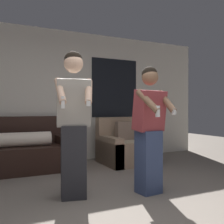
{
  "coord_description": "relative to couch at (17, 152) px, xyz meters",
  "views": [
    {
      "loc": [
        -1.23,
        -2.21,
        1.06
      ],
      "look_at": [
        0.15,
        0.72,
        1.03
      ],
      "focal_mm": 42.0,
      "sensor_mm": 36.0,
      "label": 1
    }
  ],
  "objects": [
    {
      "name": "ground_plane",
      "position": [
        0.79,
        -2.62,
        -0.32
      ],
      "size": [
        14.0,
        14.0,
        0.0
      ],
      "primitive_type": "plane",
      "color": "slate"
    },
    {
      "name": "wall_back",
      "position": [
        0.81,
        0.51,
        1.03
      ],
      "size": [
        6.92,
        0.07,
        2.7
      ],
      "color": "beige",
      "rests_on": "ground_plane"
    },
    {
      "name": "couch",
      "position": [
        0.0,
        0.0,
        0.0
      ],
      "size": [
        1.97,
        0.96,
        0.94
      ],
      "color": "black",
      "rests_on": "ground_plane"
    },
    {
      "name": "armchair",
      "position": [
        2.01,
        -0.24,
        -0.01
      ],
      "size": [
        0.95,
        0.94,
        0.9
      ],
      "color": "#937A60",
      "rests_on": "ground_plane"
    },
    {
      "name": "person_left",
      "position": [
        0.47,
        -1.81,
        0.59
      ],
      "size": [
        0.47,
        0.55,
        1.76
      ],
      "color": "#28282D",
      "rests_on": "ground_plane"
    },
    {
      "name": "person_right",
      "position": [
        1.4,
        -2.03,
        0.51
      ],
      "size": [
        0.43,
        0.51,
        1.61
      ],
      "color": "#384770",
      "rests_on": "ground_plane"
    }
  ]
}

